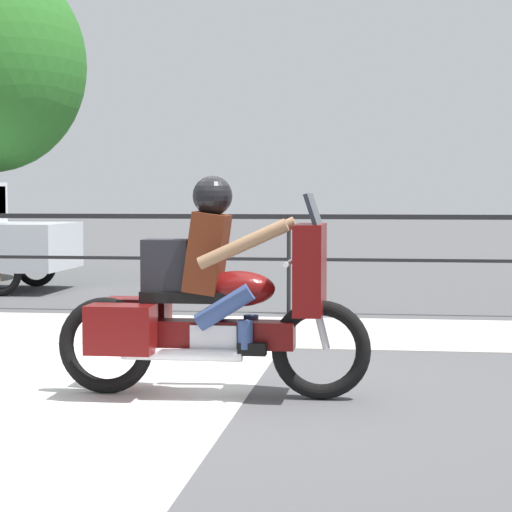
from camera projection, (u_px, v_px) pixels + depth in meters
ground_plane at (222, 394)px, 7.38m from camera, size 120.00×120.00×0.00m
sidewalk_band at (274, 331)px, 10.75m from camera, size 44.00×2.40×0.01m
crosswalk_band at (48, 394)px, 7.35m from camera, size 2.93×6.00×0.01m
fence_railing at (289, 236)px, 12.25m from camera, size 36.00×0.05×1.23m
motorcycle at (213, 300)px, 7.25m from camera, size 2.31×0.76×1.61m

